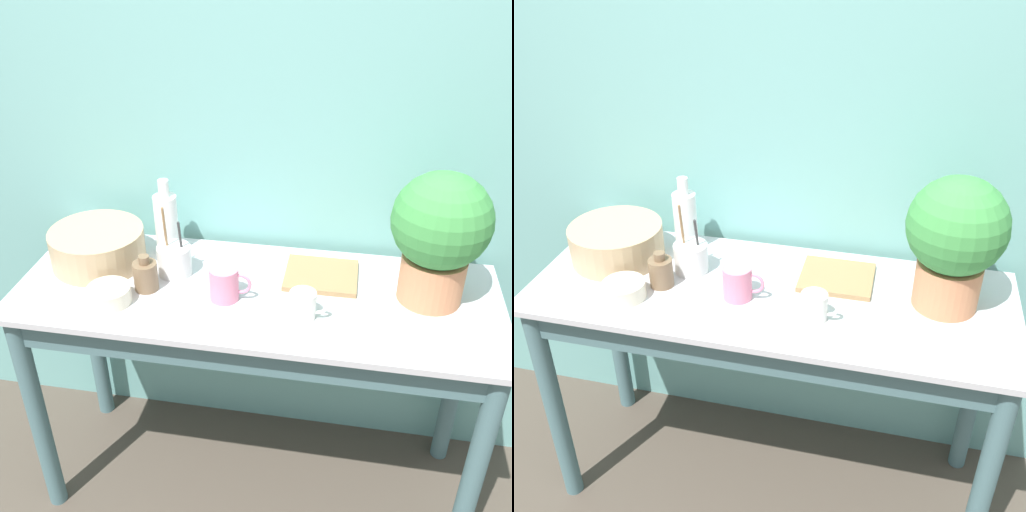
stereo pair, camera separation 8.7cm
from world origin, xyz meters
TOP-DOWN VIEW (x-y plane):
  - wall_back at (0.00, 0.60)m, footprint 6.00×0.05m
  - counter_table at (0.00, 0.25)m, footprint 1.44×0.54m
  - potted_plant at (0.50, 0.32)m, footprint 0.27×0.27m
  - bowl_wash_large at (-0.52, 0.34)m, footprint 0.30×0.30m
  - bottle_tall at (-0.33, 0.45)m, footprint 0.08×0.08m
  - bottle_short at (-0.32, 0.22)m, footprint 0.07×0.07m
  - mug_pink at (-0.08, 0.22)m, footprint 0.12×0.09m
  - mug_white at (0.15, 0.16)m, footprint 0.11×0.07m
  - bowl_small_cream at (-0.41, 0.14)m, footprint 0.13×0.13m
  - utensil_cup at (-0.26, 0.32)m, footprint 0.11×0.11m
  - tray_board at (0.19, 0.38)m, footprint 0.22×0.19m

SIDE VIEW (x-z plane):
  - counter_table at x=0.00m, z-range 0.24..1.06m
  - tray_board at x=0.19m, z-range 0.82..0.84m
  - bowl_small_cream at x=-0.41m, z-range 0.82..0.87m
  - mug_white at x=0.15m, z-range 0.83..0.91m
  - bottle_short at x=-0.32m, z-range 0.82..0.93m
  - utensil_cup at x=-0.26m, z-range 0.76..0.99m
  - mug_pink at x=-0.08m, z-range 0.83..0.93m
  - bowl_wash_large at x=-0.52m, z-range 0.82..0.94m
  - bottle_tall at x=-0.33m, z-range 0.80..1.06m
  - potted_plant at x=0.50m, z-range 0.85..1.24m
  - wall_back at x=0.00m, z-range 0.00..2.40m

